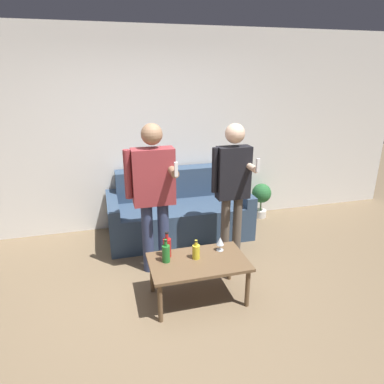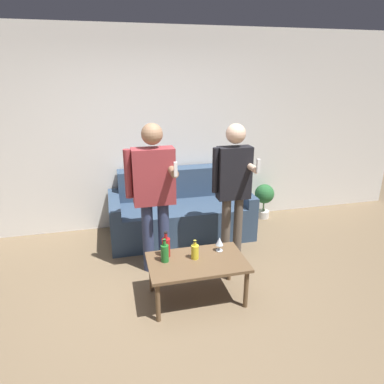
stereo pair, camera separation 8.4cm
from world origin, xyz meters
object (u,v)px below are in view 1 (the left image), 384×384
bottle_orange (167,247)px  person_standing_left (153,189)px  couch (178,212)px  person_standing_right (233,182)px  coffee_table (198,265)px

bottle_orange → person_standing_left: size_ratio=0.16×
couch → person_standing_right: bearing=-62.4°
couch → coffee_table: (-0.14, -1.48, 0.06)m
coffee_table → person_standing_left: person_standing_left is taller
bottle_orange → person_standing_left: person_standing_left is taller
couch → person_standing_left: 1.15m
coffee_table → bottle_orange: size_ratio=3.61×
couch → bottle_orange: 1.40m
bottle_orange → person_standing_right: person_standing_right is taller
couch → coffee_table: 1.48m
coffee_table → person_standing_right: size_ratio=0.58×
couch → coffee_table: couch is taller
bottle_orange → person_standing_left: bearing=94.8°
bottle_orange → person_standing_right: bearing=29.2°
person_standing_right → coffee_table: bearing=-132.5°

